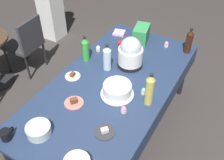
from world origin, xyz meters
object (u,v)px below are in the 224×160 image
Objects in this scene: glass_salad_bowl at (39,130)px; soda_bottle_ginger_ale at (150,90)px; soda_bottle_water at (107,58)px; coffee_mug_red at (121,45)px; potluck_table at (112,88)px; cupcake_rose at (124,110)px; cupcake_cocoa at (166,44)px; coffee_mug_black at (6,135)px; cupcake_vanilla at (144,91)px; slow_cooker at (130,53)px; dessert_plate_coral at (74,102)px; soda_bottle_lime_soda at (85,49)px; cupcake_lemon at (98,49)px; soda_carton at (141,34)px; dessert_plate_charcoal at (105,131)px; maroon_chair_right at (26,42)px; frosted_layer_cake at (117,90)px; water_cooler at (50,5)px; dessert_plate_cream at (73,76)px; soda_bottle_cola at (189,41)px.

soda_bottle_ginger_ale reaches higher than glass_salad_bowl.
soda_bottle_water is 0.42m from coffee_mug_red.
potluck_table is 32.59× the size of cupcake_rose.
cupcake_cocoa is 0.52× the size of coffee_mug_black.
soda_bottle_ginger_ale is 1.24m from coffee_mug_black.
cupcake_vanilla is at bearing -107.45° from soda_bottle_water.
slow_cooker is 1.91× the size of dessert_plate_coral.
cupcake_vanilla is 0.23× the size of soda_bottle_lime_soda.
cupcake_lemon is 0.24m from soda_bottle_lime_soda.
soda_bottle_lime_soda is at bearing 137.72° from soda_carton.
cupcake_cocoa is at bearing 11.47° from soda_bottle_ginger_ale.
slow_cooker is at bearing 14.45° from dessert_plate_charcoal.
cupcake_cocoa is at bearing -75.10° from maroon_chair_right.
frosted_layer_cake is at bearing -133.74° from cupcake_lemon.
water_cooler reaches higher than slow_cooker.
soda_carton is (0.25, -0.13, 0.05)m from coffee_mug_red.
coffee_mug_black reaches higher than cupcake_rose.
cupcake_cocoa is 0.23× the size of soda_bottle_lime_soda.
frosted_layer_cake reaches higher than cupcake_lemon.
dessert_plate_cream is at bearing -132.60° from water_cooler.
dessert_plate_charcoal is at bearing -178.98° from soda_carton.
cupcake_lemon is at bearing 128.95° from soda_carton.
cupcake_rose is at bearing -134.47° from potluck_table.
soda_bottle_cola is at bearing -8.82° from cupcake_vanilla.
coffee_mug_black is at bearing 168.83° from soda_bottle_water.
soda_bottle_ginger_ale is at bearing -41.29° from coffee_mug_black.
soda_bottle_ginger_ale is 1.17× the size of soda_bottle_lime_soda.
cupcake_lemon is at bearing -6.63° from soda_bottle_lime_soda.
potluck_table is 0.35m from cupcake_vanilla.
cupcake_cocoa is at bearing -44.31° from soda_bottle_lime_soda.
potluck_table is at bearing 24.37° from dessert_plate_charcoal.
cupcake_vanilla is 0.92m from soda_carton.
glass_salad_bowl is at bearing -164.54° from dessert_plate_cream.
slow_cooker is 1.67× the size of glass_salad_bowl.
glass_salad_bowl is at bearing 169.42° from slow_cooker.
cupcake_lemon reaches higher than dessert_plate_charcoal.
cupcake_cocoa is 0.05× the size of water_cooler.
cupcake_lemon is (0.06, 0.44, -0.13)m from slow_cooker.
dessert_plate_cream is at bearing -171.68° from soda_bottle_lime_soda.
maroon_chair_right is at bearing 67.35° from dessert_plate_cream.
slow_cooker reaches higher than soda_bottle_water.
cupcake_lemon is 0.55m from soda_carton.
water_cooler reaches higher than glass_salad_bowl.
frosted_layer_cake is 0.23m from cupcake_rose.
glass_salad_bowl is at bearing 163.39° from soda_carton.
frosted_layer_cake reaches higher than dessert_plate_coral.
coffee_mug_black is at bearing 161.74° from cupcake_cocoa.
potluck_table is at bearing -103.93° from maroon_chair_right.
coffee_mug_red is (-0.32, 0.69, -0.09)m from soda_bottle_cola.
cupcake_vanilla is at bearing -32.17° from glass_salad_bowl.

